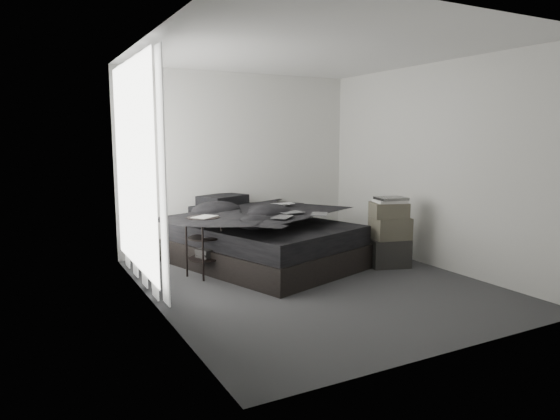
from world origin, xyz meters
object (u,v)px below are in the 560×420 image
side_stand (204,247)px  box_lower (388,252)px  laptop (283,199)px  bed (264,253)px

side_stand → box_lower: (2.28, -0.66, -0.18)m
laptop → bed: bearing=-154.5°
bed → box_lower: box_lower is taller
side_stand → laptop: bearing=15.1°
bed → box_lower: (1.40, -0.82, 0.03)m
bed → laptop: laptop is taller
bed → side_stand: size_ratio=3.17×
laptop → box_lower: 1.57m
box_lower → side_stand: bearing=163.8°
side_stand → box_lower: size_ratio=1.46×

